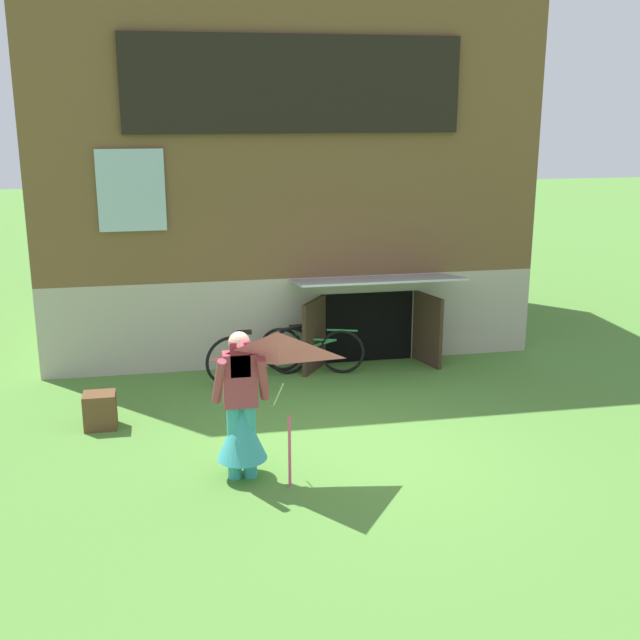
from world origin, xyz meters
name	(u,v)px	position (x,y,z in m)	size (l,w,h in m)	color
ground_plane	(340,447)	(0.00, 0.00, 0.00)	(60.00, 60.00, 0.00)	#4C7F33
log_house	(273,160)	(0.00, 5.20, 2.84)	(7.28, 5.53, 5.68)	#ADA393
person	(241,418)	(-1.15, -0.55, 0.66)	(0.61, 0.52, 1.58)	teal
kite	(278,379)	(-0.85, -1.16, 1.27)	(1.10, 1.19, 1.57)	#E54C7F
bicycle_green	(311,349)	(0.16, 2.63, 0.34)	(1.46, 0.51, 0.70)	black
bicycle_black	(260,355)	(-0.60, 2.46, 0.36)	(1.56, 0.55, 0.74)	black
wooden_crate	(100,411)	(-2.69, 1.09, 0.22)	(0.38, 0.32, 0.43)	brown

